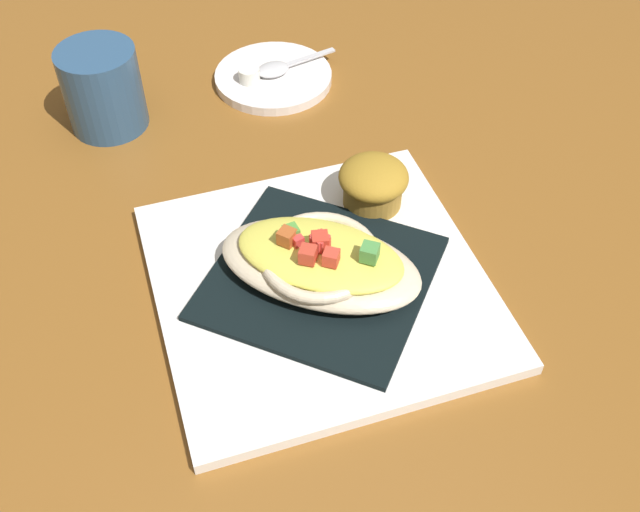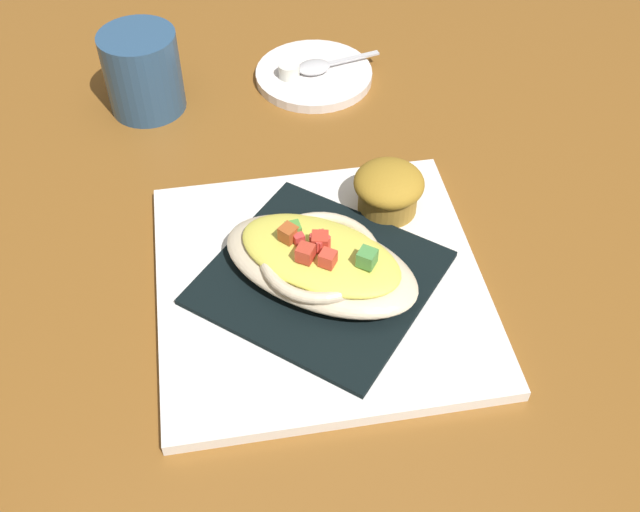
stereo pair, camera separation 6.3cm
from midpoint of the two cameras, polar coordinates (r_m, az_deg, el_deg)
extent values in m
plane|color=brown|center=(0.67, 2.73, -2.59)|extent=(2.60, 2.60, 0.00)
cube|color=white|center=(0.66, 2.74, -2.26)|extent=(0.32, 0.32, 0.01)
cube|color=black|center=(0.65, 2.77, -1.77)|extent=(0.25, 0.25, 0.01)
ellipsoid|color=beige|center=(0.64, 2.83, -0.77)|extent=(0.19, 0.19, 0.03)
torus|color=beige|center=(0.63, 2.86, -0.16)|extent=(0.14, 0.14, 0.01)
ellipsoid|color=#DFD651|center=(0.63, 2.86, -0.04)|extent=(0.16, 0.16, 0.02)
cube|color=#D24036|center=(0.62, 2.74, 0.99)|extent=(0.01, 0.01, 0.01)
cube|color=#DA412E|center=(0.61, 3.74, -0.30)|extent=(0.02, 0.02, 0.01)
cube|color=#529B3C|center=(0.63, 0.85, 1.82)|extent=(0.01, 0.01, 0.01)
cube|color=#D23E39|center=(0.62, 2.94, 0.92)|extent=(0.02, 0.02, 0.01)
cube|color=#B25324|center=(0.63, 0.49, 1.57)|extent=(0.02, 0.02, 0.01)
cube|color=#D53B38|center=(0.63, 1.26, 1.21)|extent=(0.01, 0.01, 0.01)
cube|color=green|center=(0.62, 3.37, 0.70)|extent=(0.01, 0.01, 0.01)
cube|color=#C83D2A|center=(0.61, 1.86, 0.06)|extent=(0.02, 0.02, 0.01)
cube|color=red|center=(0.62, 2.89, 1.03)|extent=(0.02, 0.02, 0.01)
cube|color=#4C9446|center=(0.61, 6.53, -0.30)|extent=(0.02, 0.02, 0.01)
cylinder|color=olive|center=(0.72, 7.65, 4.16)|extent=(0.06, 0.06, 0.03)
ellipsoid|color=#A77C26|center=(0.70, 7.80, 5.32)|extent=(0.07, 0.07, 0.03)
ellipsoid|color=#4C0F23|center=(0.70, 7.86, 5.74)|extent=(0.02, 0.02, 0.01)
cylinder|color=#2C4F74|center=(0.85, -11.06, 13.33)|extent=(0.08, 0.08, 0.09)
torus|color=#2C4F74|center=(0.89, -11.26, 15.07)|extent=(0.05, 0.02, 0.05)
cylinder|color=#4C2D14|center=(0.86, -10.92, 12.49)|extent=(0.07, 0.07, 0.06)
cylinder|color=white|center=(0.90, 1.60, 13.35)|extent=(0.13, 0.13, 0.01)
ellipsoid|color=silver|center=(0.90, 1.62, 13.91)|extent=(0.03, 0.04, 0.01)
cube|color=silver|center=(0.91, 4.49, 14.50)|extent=(0.01, 0.07, 0.00)
cylinder|color=white|center=(0.88, -0.23, 13.66)|extent=(0.02, 0.02, 0.02)
camera|label=1|loc=(0.03, -87.13, 3.10)|focal=42.59mm
camera|label=2|loc=(0.03, 92.87, -3.10)|focal=42.59mm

